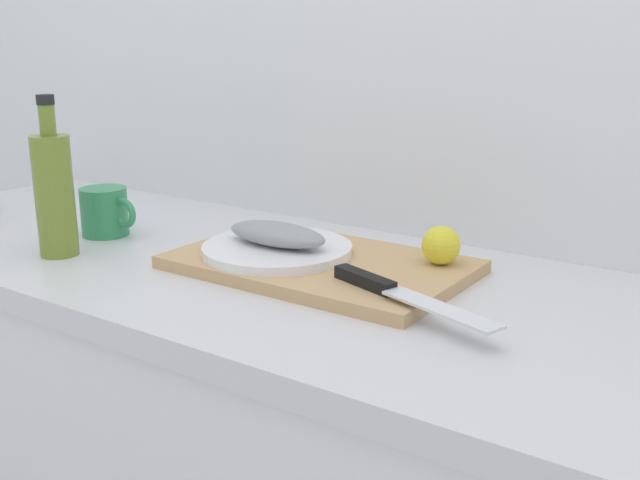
# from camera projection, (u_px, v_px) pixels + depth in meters

# --- Properties ---
(back_wall) EXTENTS (3.20, 0.05, 2.50)m
(back_wall) POSITION_uv_depth(u_px,v_px,m) (426.00, 41.00, 1.30)
(back_wall) COLOR white
(back_wall) RESTS_ON ground_plane
(cutting_board) EXTENTS (0.46, 0.29, 0.02)m
(cutting_board) POSITION_uv_depth(u_px,v_px,m) (320.00, 264.00, 1.18)
(cutting_board) COLOR tan
(cutting_board) RESTS_ON kitchen_counter
(white_plate) EXTENTS (0.24, 0.24, 0.01)m
(white_plate) POSITION_uv_depth(u_px,v_px,m) (277.00, 249.00, 1.19)
(white_plate) COLOR white
(white_plate) RESTS_ON cutting_board
(fish_fillet) EXTENTS (0.18, 0.08, 0.04)m
(fish_fillet) POSITION_uv_depth(u_px,v_px,m) (277.00, 234.00, 1.19)
(fish_fillet) COLOR gray
(fish_fillet) RESTS_ON white_plate
(chef_knife) EXTENTS (0.29, 0.11, 0.02)m
(chef_knife) POSITION_uv_depth(u_px,v_px,m) (391.00, 290.00, 1.00)
(chef_knife) COLOR silver
(chef_knife) RESTS_ON cutting_board
(lemon_0) EXTENTS (0.06, 0.06, 0.06)m
(lemon_0) POSITION_uv_depth(u_px,v_px,m) (441.00, 245.00, 1.14)
(lemon_0) COLOR yellow
(lemon_0) RESTS_ON cutting_board
(olive_oil_bottle) EXTENTS (0.06, 0.06, 0.27)m
(olive_oil_bottle) POSITION_uv_depth(u_px,v_px,m) (54.00, 192.00, 1.23)
(olive_oil_bottle) COLOR olive
(olive_oil_bottle) RESTS_ON kitchen_counter
(coffee_mug_2) EXTENTS (0.13, 0.09, 0.09)m
(coffee_mug_2) POSITION_uv_depth(u_px,v_px,m) (105.00, 212.00, 1.37)
(coffee_mug_2) COLOR #338C59
(coffee_mug_2) RESTS_ON kitchen_counter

